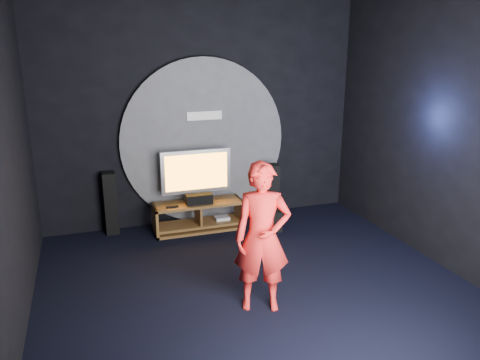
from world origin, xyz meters
The scene contains 14 objects.
floor centered at (0.00, 0.00, 0.00)m, with size 5.00×5.00×0.00m, color black.
back_wall centered at (0.00, 2.50, 1.75)m, with size 5.00×0.04×3.50m, color black.
front_wall centered at (0.00, -2.50, 1.75)m, with size 5.00×0.04×3.50m, color black.
left_wall centered at (-2.50, 0.00, 1.75)m, with size 0.04×5.00×3.50m, color black.
right_wall centered at (2.50, 0.00, 1.75)m, with size 0.04×5.00×3.50m, color black.
wall_disc_panel centered at (0.00, 2.44, 1.30)m, with size 2.60×0.11×2.60m.
media_console centered at (-0.21, 2.05, 0.20)m, with size 1.37×0.45×0.45m.
tv centered at (-0.22, 2.12, 0.89)m, with size 1.07×0.22×0.80m.
center_speaker centered at (-0.22, 1.97, 0.53)m, with size 0.40×0.15×0.15m, color black.
remote centered at (-0.63, 1.93, 0.46)m, with size 0.18×0.05×0.02m, color black.
tower_speaker_left centered at (-1.49, 2.35, 0.48)m, with size 0.19×0.21×0.95m, color black.
tower_speaker_right centered at (0.99, 2.02, 0.48)m, with size 0.19×0.21×0.95m, color black.
subwoofer centered at (0.83, 1.67, 0.16)m, with size 0.29×0.29×0.32m, color black.
player centered at (-0.09, -0.32, 0.82)m, with size 0.60×0.39×1.64m, color red.
Camera 1 is at (-1.77, -4.57, 2.79)m, focal length 35.00 mm.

